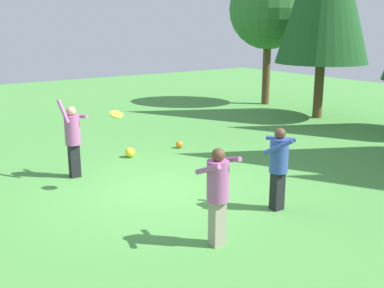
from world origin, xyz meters
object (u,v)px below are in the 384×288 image
object	(u,v)px
ball_yellow	(130,152)
tree_far_left	(269,10)
frisbee	(116,114)
person_thrower	(73,135)
person_catcher	(218,189)
ball_orange	(179,144)
person_bystander	(279,162)

from	to	relation	value
ball_yellow	tree_far_left	bearing A→B (deg)	114.86
frisbee	ball_yellow	world-z (taller)	frisbee
person_thrower	person_catcher	world-z (taller)	person_thrower
ball_yellow	tree_far_left	distance (m)	10.29
person_thrower	ball_orange	size ratio (longest dim) A/B	8.95
person_bystander	tree_far_left	xyz separation A→B (m)	(-8.71, 8.09, 3.00)
frisbee	tree_far_left	size ratio (longest dim) A/B	0.06
person_catcher	frisbee	xyz separation A→B (m)	(-3.02, -0.17, 0.70)
person_bystander	frisbee	bearing A→B (deg)	-0.00
person_bystander	tree_far_left	size ratio (longest dim) A/B	0.28
frisbee	ball_orange	distance (m)	4.00
ball_orange	tree_far_left	xyz separation A→B (m)	(-3.98, 7.11, 3.82)
person_catcher	frisbee	bearing A→B (deg)	0.00
frisbee	tree_far_left	xyz separation A→B (m)	(-6.19, 10.07, 2.29)
person_thrower	person_bystander	world-z (taller)	person_thrower
frisbee	person_catcher	bearing A→B (deg)	3.30
person_catcher	person_bystander	world-z (taller)	person_catcher
tree_far_left	ball_orange	bearing A→B (deg)	-60.78
tree_far_left	person_bystander	bearing A→B (deg)	-42.89
person_bystander	frisbee	xyz separation A→B (m)	(-2.52, -1.98, 0.71)
ball_yellow	ball_orange	size ratio (longest dim) A/B	1.30
ball_yellow	tree_far_left	world-z (taller)	tree_far_left
person_thrower	ball_yellow	world-z (taller)	person_thrower
person_thrower	person_bystander	bearing A→B (deg)	16.29
person_catcher	person_bystander	xyz separation A→B (m)	(-0.50, 1.81, -0.01)
ball_orange	tree_far_left	distance (m)	9.00
person_catcher	ball_orange	bearing A→B (deg)	-31.35
frisbee	ball_yellow	xyz separation A→B (m)	(-2.17, 1.39, -1.50)
person_thrower	person_catcher	bearing A→B (deg)	-7.30
tree_far_left	person_catcher	bearing A→B (deg)	-47.07
person_bystander	ball_orange	size ratio (longest dim) A/B	7.81
person_catcher	ball_orange	world-z (taller)	person_catcher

